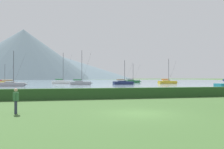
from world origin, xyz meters
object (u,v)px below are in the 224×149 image
Objects in this scene: sailboat_slip_1 at (168,82)px; sailboat_slip_2 at (62,82)px; sailboat_slip_0 at (12,84)px; sailboat_slip_8 at (80,83)px; sailboat_slip_5 at (132,81)px; sailboat_slip_6 at (123,83)px; person_seated_viewer at (16,99)px; sailboat_slip_9 at (3,83)px.

sailboat_slip_2 is at bearing 172.85° from sailboat_slip_1.
sailboat_slip_2 is (-40.10, 6.51, 0.02)m from sailboat_slip_1.
sailboat_slip_0 is 0.98× the size of sailboat_slip_1.
sailboat_slip_2 is (13.25, 23.21, 0.05)m from sailboat_slip_0.
sailboat_slip_2 is at bearing 110.64° from sailboat_slip_8.
sailboat_slip_1 reaches higher than sailboat_slip_5.
sailboat_slip_5 is at bearing 62.42° from sailboat_slip_6.
sailboat_slip_6 is at bearing -110.15° from sailboat_slip_5.
sailboat_slip_6 reaches higher than person_seated_viewer.
sailboat_slip_6 is 14.62m from sailboat_slip_8.
sailboat_slip_0 reaches higher than sailboat_slip_5.
sailboat_slip_1 is 20.63m from sailboat_slip_6.
sailboat_slip_9 is (-6.60, 20.58, -0.10)m from sailboat_slip_0.
sailboat_slip_1 is 40.63m from sailboat_slip_2.
sailboat_slip_9 is at bearing 161.92° from sailboat_slip_6.
sailboat_slip_5 is at bearing 40.17° from sailboat_slip_8.
person_seated_viewer is at bearing -82.55° from sailboat_slip_9.
sailboat_slip_0 reaches higher than sailboat_slip_9.
sailboat_slip_6 is at bearing -4.39° from sailboat_slip_8.
sailboat_slip_5 is at bearing 10.25° from sailboat_slip_9.
sailboat_slip_0 is at bearing -166.83° from sailboat_slip_6.
sailboat_slip_9 is (-25.74, 10.24, -0.12)m from sailboat_slip_8.
sailboat_slip_9 is at bearing 105.73° from sailboat_slip_0.
sailboat_slip_0 is 55.91m from sailboat_slip_1.
sailboat_slip_5 is 5.28× the size of person_seated_viewer.
sailboat_slip_5 is 1.22× the size of sailboat_slip_9.
sailboat_slip_9 reaches higher than person_seated_viewer.
sailboat_slip_1 is 5.90× the size of person_seated_viewer.
sailboat_slip_0 is 50.89m from person_seated_viewer.
sailboat_slip_6 is (-11.09, -25.06, -0.02)m from sailboat_slip_5.
sailboat_slip_6 is 41.67m from sailboat_slip_9.
sailboat_slip_9 is (-59.95, 3.89, -0.12)m from sailboat_slip_1.
sailboat_slip_0 reaches higher than person_seated_viewer.
sailboat_slip_2 is at bearing 143.99° from sailboat_slip_6.
sailboat_slip_0 is 35.28m from sailboat_slip_6.
sailboat_slip_1 is 1.12× the size of sailboat_slip_5.
sailboat_slip_6 is 5.07× the size of person_seated_viewer.
sailboat_slip_0 is at bearing -138.07° from sailboat_slip_5.
sailboat_slip_6 is at bearing -25.45° from sailboat_slip_2.
sailboat_slip_8 is at bearing -27.40° from sailboat_slip_9.
sailboat_slip_9 is at bearing -165.60° from sailboat_slip_2.
sailboat_slip_5 is at bearing 70.42° from person_seated_viewer.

